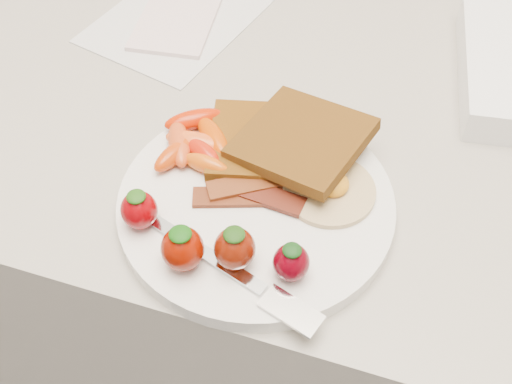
% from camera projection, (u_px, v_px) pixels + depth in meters
% --- Properties ---
extents(counter, '(2.00, 0.60, 0.90)m').
position_uv_depth(counter, '(300.00, 304.00, 1.08)').
color(counter, gray).
rests_on(counter, ground).
extents(plate, '(0.27, 0.27, 0.02)m').
position_uv_depth(plate, '(256.00, 204.00, 0.63)').
color(plate, white).
rests_on(plate, counter).
extents(toast_lower, '(0.13, 0.13, 0.01)m').
position_uv_depth(toast_lower, '(262.00, 141.00, 0.66)').
color(toast_lower, '#3F2503').
rests_on(toast_lower, plate).
extents(toast_upper, '(0.14, 0.14, 0.03)m').
position_uv_depth(toast_upper, '(302.00, 140.00, 0.64)').
color(toast_upper, '#402A10').
rests_on(toast_upper, toast_lower).
extents(fried_egg, '(0.12, 0.12, 0.02)m').
position_uv_depth(fried_egg, '(330.00, 188.00, 0.62)').
color(fried_egg, beige).
rests_on(fried_egg, plate).
extents(bacon_strips, '(0.11, 0.08, 0.01)m').
position_uv_depth(bacon_strips, '(251.00, 191.00, 0.62)').
color(bacon_strips, '#48180B').
rests_on(bacon_strips, plate).
extents(baby_carrots, '(0.09, 0.11, 0.02)m').
position_uv_depth(baby_carrots, '(195.00, 143.00, 0.66)').
color(baby_carrots, '#E7551A').
rests_on(baby_carrots, plate).
extents(strawberries, '(0.18, 0.07, 0.05)m').
position_uv_depth(strawberries, '(207.00, 242.00, 0.56)').
color(strawberries, '#770005').
rests_on(strawberries, plate).
extents(fork, '(0.18, 0.08, 0.00)m').
position_uv_depth(fork, '(243.00, 278.00, 0.56)').
color(fork, silver).
rests_on(fork, plate).
extents(paper_sheet, '(0.22, 0.27, 0.00)m').
position_uv_depth(paper_sheet, '(179.00, 17.00, 0.84)').
color(paper_sheet, silver).
rests_on(paper_sheet, counter).
extents(notepad, '(0.11, 0.15, 0.01)m').
position_uv_depth(notepad, '(177.00, 21.00, 0.83)').
color(notepad, beige).
rests_on(notepad, paper_sheet).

